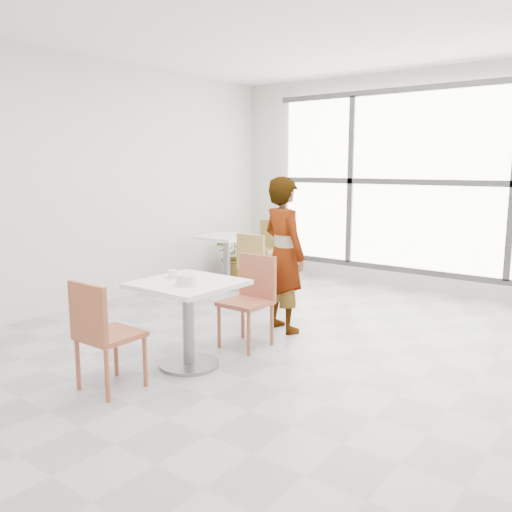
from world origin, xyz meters
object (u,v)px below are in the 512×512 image
Objects in this scene: chair_near at (101,329)px; bg_table_left at (227,254)px; bg_chair_left_near at (256,262)px; coffee_cup at (172,274)px; oatmeal_bowl at (186,280)px; main_table at (188,308)px; chair_far at (251,294)px; person at (284,255)px; plant_left at (236,256)px; bg_chair_left_far at (268,244)px.

chair_near reaches higher than bg_table_left.
bg_table_left is 0.85m from bg_chair_left_near.
coffee_cup is 0.18× the size of bg_chair_left_near.
coffee_cup is at bearing 156.36° from oatmeal_bowl.
main_table is 0.92× the size of chair_far.
person is 2.36× the size of plant_left.
main_table is 0.30m from oatmeal_bowl.
bg_chair_left_far is (-1.52, 3.49, -0.28)m from coffee_cup.
main_table is at bearing -63.78° from bg_chair_left_far.
bg_chair_left_far is (-1.81, 3.62, -0.29)m from oatmeal_bowl.
coffee_cup is at bearing 108.43° from bg_chair_left_near.
bg_chair_left_near is (0.78, -0.34, 0.01)m from bg_table_left.
coffee_cup is at bearing 170.70° from main_table.
chair_far reaches higher than coffee_cup.
plant_left is at bearing -129.50° from bg_chair_left_far.
bg_chair_left_far is (-1.74, 3.53, -0.02)m from main_table.
bg_chair_left_near is at bearing -40.90° from plant_left.
plant_left is (-0.35, 0.64, -0.14)m from bg_table_left.
chair_near is 1.00× the size of bg_chair_left_near.
bg_table_left is at bearing -64.56° from chair_near.
chair_near is 3.05m from bg_chair_left_near.
bg_chair_left_far is at bearing 116.22° from main_table.
person is at bearing -32.96° from bg_table_left.
chair_far reaches higher than oatmeal_bowl.
coffee_cup is 2.26m from bg_chair_left_near.
bg_chair_left_far is at bearing 50.50° from plant_left.
plant_left is (-2.13, 3.23, -0.45)m from oatmeal_bowl.
person is at bearing -50.41° from bg_chair_left_far.
person is 2.13m from bg_table_left.
oatmeal_bowl is 1.45m from person.
bg_chair_left_far is at bearing -30.66° from person.
coffee_cup reaches higher than plant_left.
oatmeal_bowl is 1.32× the size of coffee_cup.
person reaches higher than bg_table_left.
person reaches higher than chair_far.
chair_near is 3.64m from bg_table_left.
bg_chair_left_near is 1.59m from bg_chair_left_far.
bg_table_left is (-1.78, 2.59, -0.31)m from oatmeal_bowl.
person reaches higher than chair_near.
chair_near is 4.60m from bg_chair_left_far.
coffee_cup is at bearing -59.37° from plant_left.
coffee_cup is 3.82m from bg_chair_left_far.
person reaches higher than oatmeal_bowl.
chair_near is at bearing 104.30° from person.
chair_far is 1.00× the size of bg_chair_left_far.
chair_near is at bearing -100.37° from main_table.
bg_chair_left_near is 1.27× the size of plant_left.
plant_left is (-2.13, 2.36, -0.16)m from chair_far.
bg_chair_left_far reaches higher than oatmeal_bowl.
bg_chair_left_far reaches higher than coffee_cup.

